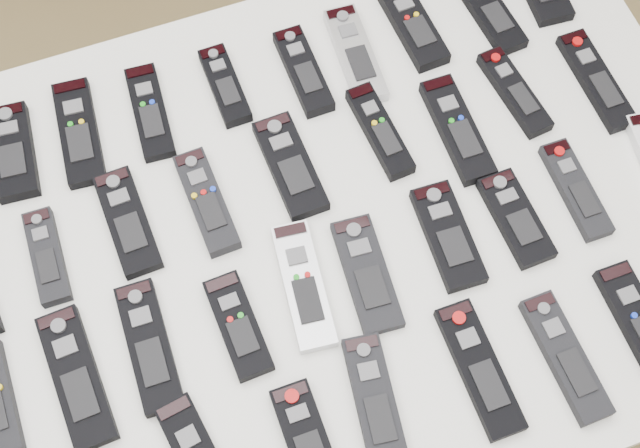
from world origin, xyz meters
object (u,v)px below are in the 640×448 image
object	(u,v)px
remote_18	(596,81)
remote_36	(639,322)
remote_21	(149,346)
remote_4	(225,86)
remote_34	(479,369)
remote_2	(79,133)
remote_12	(128,222)
remote_16	(457,129)
remote_3	(150,112)
remote_15	(380,131)
remote_17	(514,92)
remote_23	(304,285)
table	(320,245)
remote_33	(375,402)
remote_1	(13,152)
remote_11	(47,257)
remote_6	(355,55)
remote_20	(77,378)
remote_13	(207,202)
remote_25	(448,236)
remote_35	(565,357)
remote_8	(489,11)
remote_14	(290,166)
remote_7	(413,26)
remote_24	(367,274)
remote_32	(306,439)
remote_26	(516,218)
remote_27	(576,190)
remote_22	(238,326)
remote_5	(303,71)

from	to	relation	value
remote_18	remote_36	size ratio (longest dim) A/B	1.06
remote_21	remote_36	size ratio (longest dim) A/B	1.08
remote_4	remote_34	world-z (taller)	remote_4
remote_2	remote_12	distance (m)	0.18
remote_2	remote_16	distance (m)	0.59
remote_3	remote_15	xyz separation A→B (m)	(0.33, -0.16, 0.00)
remote_36	remote_18	bearing A→B (deg)	70.83
remote_17	remote_23	world-z (taller)	remote_17
table	remote_33	world-z (taller)	remote_33
remote_1	remote_11	xyz separation A→B (m)	(0.01, -0.19, -0.00)
remote_6	remote_33	size ratio (longest dim) A/B	0.98
remote_11	remote_20	xyz separation A→B (m)	(-0.00, -0.19, 0.00)
remote_2	remote_4	xyz separation A→B (m)	(0.24, 0.00, 0.00)
remote_13	remote_34	bearing A→B (deg)	-55.64
remote_2	remote_21	xyz separation A→B (m)	(0.01, -0.37, 0.00)
remote_17	remote_25	xyz separation A→B (m)	(-0.20, -0.19, 0.00)
remote_6	remote_20	bearing A→B (deg)	-143.25
remote_12	remote_35	size ratio (longest dim) A/B	0.92
remote_1	remote_18	xyz separation A→B (m)	(0.90, -0.19, -0.00)
remote_3	remote_12	size ratio (longest dim) A/B	0.98
remote_1	remote_11	size ratio (longest dim) A/B	1.08
remote_6	remote_16	distance (m)	0.21
remote_20	remote_23	size ratio (longest dim) A/B	1.04
remote_8	remote_34	bearing A→B (deg)	-120.55
remote_25	remote_33	distance (m)	0.27
remote_2	remote_3	distance (m)	0.11
remote_14	remote_36	xyz separation A→B (m)	(0.38, -0.40, -0.00)
remote_1	remote_6	world-z (taller)	same
remote_1	remote_7	xyz separation A→B (m)	(0.67, 0.01, 0.00)
remote_20	table	bearing A→B (deg)	11.16
remote_7	remote_18	bearing A→B (deg)	-43.09
remote_24	remote_32	distance (m)	0.25
remote_26	remote_33	bearing A→B (deg)	-150.21
remote_14	remote_15	distance (m)	0.15
remote_16	remote_32	distance (m)	0.53
remote_21	remote_32	distance (m)	0.25
remote_15	remote_27	world-z (taller)	remote_15
remote_11	remote_16	bearing A→B (deg)	0.60
remote_20	remote_32	xyz separation A→B (m)	(0.27, -0.19, 0.00)
remote_25	remote_27	world-z (taller)	remote_25
remote_7	remote_22	size ratio (longest dim) A/B	1.09
remote_24	remote_36	distance (m)	0.39
remote_35	remote_8	bearing A→B (deg)	73.97
remote_4	remote_22	distance (m)	0.40
remote_4	remote_36	world-z (taller)	same
remote_1	remote_14	world-z (taller)	remote_1
remote_5	remote_8	bearing A→B (deg)	0.42
remote_16	remote_34	xyz separation A→B (m)	(-0.12, -0.36, -0.00)
remote_1	remote_7	bearing A→B (deg)	5.70
remote_8	remote_35	world-z (taller)	remote_35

